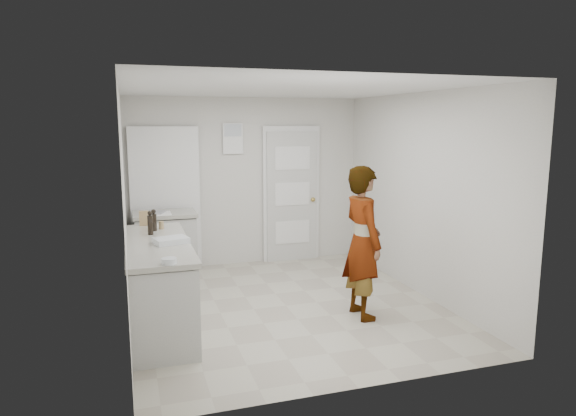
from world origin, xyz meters
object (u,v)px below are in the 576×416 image
object	(u,v)px
egg_bowl	(169,261)
spice_jar	(161,225)
cake_mix_box	(144,218)
oil_cruet_a	(154,221)
oil_cruet_b	(150,223)
person	(363,242)
baking_dish	(171,241)

from	to	relation	value
egg_bowl	spice_jar	bearing A→B (deg)	88.57
cake_mix_box	oil_cruet_a	xyz separation A→B (m)	(0.10, -0.35, 0.03)
spice_jar	oil_cruet_b	bearing A→B (deg)	-115.86
person	egg_bowl	world-z (taller)	person
person	oil_cruet_b	xyz separation A→B (m)	(-2.21, 0.71, 0.21)
person	oil_cruet_a	world-z (taller)	person
baking_dish	person	bearing A→B (deg)	-6.44
oil_cruet_b	baking_dish	xyz separation A→B (m)	(0.18, -0.48, -0.10)
oil_cruet_a	oil_cruet_b	bearing A→B (deg)	-103.77
person	baking_dish	xyz separation A→B (m)	(-2.03, 0.23, 0.11)
oil_cruet_b	egg_bowl	bearing A→B (deg)	-85.65
person	cake_mix_box	world-z (taller)	person
oil_cruet_b	person	bearing A→B (deg)	-17.74
person	oil_cruet_a	xyz separation A→B (m)	(-2.16, 0.90, 0.20)
baking_dish	oil_cruet_b	bearing A→B (deg)	110.39
oil_cruet_a	oil_cruet_b	xyz separation A→B (m)	(-0.05, -0.20, 0.01)
spice_jar	baking_dish	xyz separation A→B (m)	(0.04, -0.75, -0.02)
cake_mix_box	baking_dish	size ratio (longest dim) A/B	0.46
oil_cruet_a	egg_bowl	xyz separation A→B (m)	(0.05, -1.45, -0.09)
cake_mix_box	egg_bowl	size ratio (longest dim) A/B	1.32
person	egg_bowl	distance (m)	2.18
person	egg_bowl	bearing A→B (deg)	102.55
baking_dish	egg_bowl	bearing A→B (deg)	-95.98
cake_mix_box	oil_cruet_a	world-z (taller)	oil_cruet_a
cake_mix_box	oil_cruet_a	size ratio (longest dim) A/B	0.70
oil_cruet_a	baking_dish	distance (m)	0.69
oil_cruet_a	spice_jar	bearing A→B (deg)	42.74
egg_bowl	baking_dish	bearing A→B (deg)	84.02
person	cake_mix_box	distance (m)	2.59
person	baking_dish	world-z (taller)	person
person	oil_cruet_b	distance (m)	2.33
oil_cruet_b	baking_dish	size ratio (longest dim) A/B	0.70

